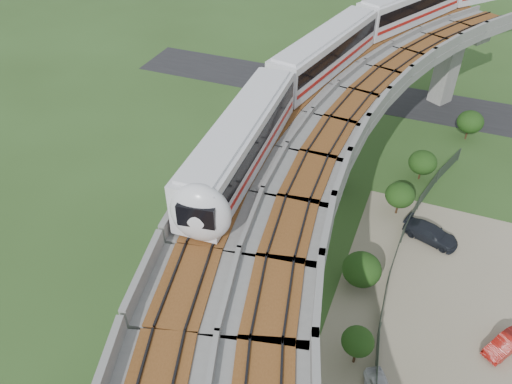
# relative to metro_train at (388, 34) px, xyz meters

# --- Properties ---
(ground) EXTENTS (160.00, 160.00, 0.00)m
(ground) POSITION_rel_metro_train_xyz_m (-3.26, -18.40, -12.31)
(ground) COLOR #2F4D1E
(ground) RESTS_ON ground
(dirt_lot) EXTENTS (18.00, 26.00, 0.04)m
(dirt_lot) POSITION_rel_metro_train_xyz_m (10.74, -20.40, -12.29)
(dirt_lot) COLOR gray
(dirt_lot) RESTS_ON ground
(asphalt_road) EXTENTS (60.00, 8.00, 0.03)m
(asphalt_road) POSITION_rel_metro_train_xyz_m (-3.26, 11.60, -12.29)
(asphalt_road) COLOR #232326
(asphalt_road) RESTS_ON ground
(viaduct) EXTENTS (19.58, 73.98, 11.40)m
(viaduct) POSITION_rel_metro_train_xyz_m (0.58, -18.40, -3.26)
(viaduct) COLOR #99968E
(viaduct) RESTS_ON ground
(metro_train) EXTENTS (22.29, 58.26, 3.64)m
(metro_train) POSITION_rel_metro_train_xyz_m (0.00, 0.00, 0.00)
(metro_train) COLOR silver
(metro_train) RESTS_ON ground
(fence) EXTENTS (3.87, 38.73, 1.50)m
(fence) POSITION_rel_metro_train_xyz_m (6.50, -18.40, -11.56)
(fence) COLOR #2D382D
(fence) RESTS_ON ground
(tree_0) EXTENTS (2.76, 2.76, 3.31)m
(tree_0) POSITION_rel_metro_train_xyz_m (9.44, 5.51, -10.17)
(tree_0) COLOR #382314
(tree_0) RESTS_ON ground
(tree_1) EXTENTS (2.66, 2.66, 3.09)m
(tree_1) POSITION_rel_metro_train_xyz_m (5.69, -3.78, -10.35)
(tree_1) COLOR #382314
(tree_1) RESTS_ON ground
(tree_2) EXTENTS (2.55, 2.55, 3.18)m
(tree_2) POSITION_rel_metro_train_xyz_m (4.47, -9.78, -10.21)
(tree_2) COLOR #382314
(tree_2) RESTS_ON ground
(tree_3) EXTENTS (2.93, 2.93, 3.05)m
(tree_3) POSITION_rel_metro_train_xyz_m (3.23, -19.34, -10.51)
(tree_3) COLOR #382314
(tree_3) RESTS_ON ground
(tree_4) EXTENTS (2.11, 2.11, 3.18)m
(tree_4) POSITION_rel_metro_train_xyz_m (4.35, -25.96, -10.04)
(tree_4) COLOR #382314
(tree_4) RESTS_ON ground
(car_red) EXTENTS (2.99, 3.56, 1.15)m
(car_red) POSITION_rel_metro_train_xyz_m (13.53, -21.30, -11.69)
(car_red) COLOR #9E140E
(car_red) RESTS_ON dirt_lot
(car_dark) EXTENTS (4.94, 3.18, 1.33)m
(car_dark) POSITION_rel_metro_train_xyz_m (7.64, -12.15, -11.60)
(car_dark) COLOR black
(car_dark) RESTS_ON dirt_lot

